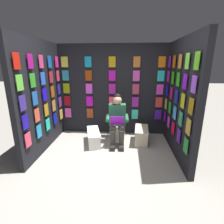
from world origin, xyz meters
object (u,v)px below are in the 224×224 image
object	(u,v)px
person_reading	(117,119)
comic_longbox_far	(93,137)
comic_longbox_near	(141,135)
toilet	(117,127)

from	to	relation	value
person_reading	comic_longbox_far	world-z (taller)	person_reading
comic_longbox_near	comic_longbox_far	world-z (taller)	comic_longbox_near
toilet	person_reading	world-z (taller)	person_reading
toilet	comic_longbox_near	world-z (taller)	toilet
toilet	comic_longbox_near	size ratio (longest dim) A/B	1.16
toilet	person_reading	xyz separation A→B (m)	(-0.01, 0.23, 0.27)
toilet	comic_longbox_near	xyz separation A→B (m)	(-0.60, 0.16, -0.14)
person_reading	comic_longbox_far	xyz separation A→B (m)	(0.56, 0.08, -0.44)
comic_longbox_near	comic_longbox_far	bearing A→B (deg)	12.15
comic_longbox_far	comic_longbox_near	bearing A→B (deg)	172.44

